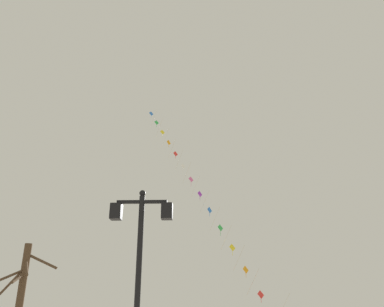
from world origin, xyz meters
The scene contains 3 objects.
twin_lantern_lamp_post centered at (-2.61, 7.16, 3.31)m, with size 1.57×0.28×4.77m.
kite_train centered at (-1.52, 23.77, 9.87)m, with size 9.00×11.65×18.83m.
bare_tree centered at (-7.81, 12.66, 2.29)m, with size 2.04×1.33×4.30m.
Camera 1 is at (-1.06, -2.56, 1.87)m, focal length 36.79 mm.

